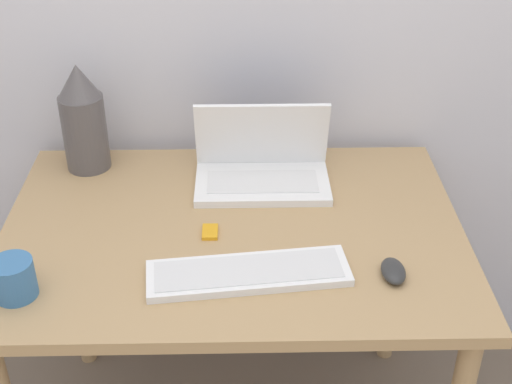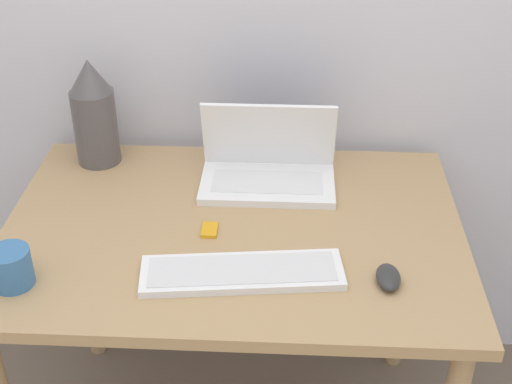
# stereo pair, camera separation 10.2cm
# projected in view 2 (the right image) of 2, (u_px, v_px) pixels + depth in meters

# --- Properties ---
(desk) EXTENTS (1.10, 0.78, 0.76)m
(desk) POSITION_uv_depth(u_px,v_px,m) (233.00, 259.00, 1.76)
(desk) COLOR tan
(desk) RESTS_ON ground_plane
(laptop) EXTENTS (0.35, 0.20, 0.21)m
(laptop) POSITION_uv_depth(u_px,v_px,m) (268.00, 166.00, 1.85)
(laptop) COLOR white
(laptop) RESTS_ON desk
(keyboard) EXTENTS (0.45, 0.18, 0.02)m
(keyboard) POSITION_uv_depth(u_px,v_px,m) (242.00, 273.00, 1.54)
(keyboard) COLOR white
(keyboard) RESTS_ON desk
(mouse) EXTENTS (0.05, 0.09, 0.03)m
(mouse) POSITION_uv_depth(u_px,v_px,m) (388.00, 277.00, 1.52)
(mouse) COLOR #2D2D2D
(mouse) RESTS_ON desk
(vase) EXTENTS (0.12, 0.12, 0.30)m
(vase) POSITION_uv_depth(u_px,v_px,m) (94.00, 113.00, 1.90)
(vase) COLOR #514C4C
(vase) RESTS_ON desk
(mp3_player) EXTENTS (0.04, 0.06, 0.01)m
(mp3_player) POSITION_uv_depth(u_px,v_px,m) (210.00, 230.00, 1.68)
(mp3_player) COLOR orange
(mp3_player) RESTS_ON desk
(mug) EXTENTS (0.09, 0.09, 0.09)m
(mug) POSITION_uv_depth(u_px,v_px,m) (11.00, 268.00, 1.50)
(mug) COLOR teal
(mug) RESTS_ON desk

